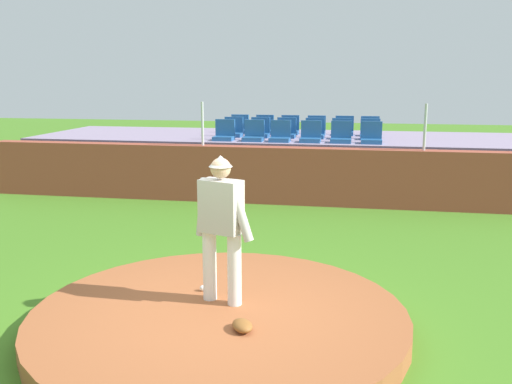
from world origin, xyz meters
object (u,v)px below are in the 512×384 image
at_px(baseball, 203,288).
at_px(stadium_chair_9, 315,132).
at_px(stadium_chair_12, 239,127).
at_px(stadium_chair_14, 290,128).
at_px(stadium_chair_7, 260,131).
at_px(stadium_chair_5, 371,136).
at_px(stadium_chair_15, 316,129).
at_px(stadium_chair_6, 233,131).
at_px(stadium_chair_10, 341,132).
at_px(pitcher, 221,219).
at_px(stadium_chair_2, 280,135).
at_px(stadium_chair_4, 341,136).
at_px(fielding_glove, 242,326).
at_px(stadium_chair_8, 286,131).
at_px(stadium_chair_16, 344,129).
at_px(stadium_chair_3, 311,135).
at_px(stadium_chair_13, 264,128).
at_px(stadium_chair_11, 370,133).
at_px(stadium_chair_17, 370,130).
at_px(stadium_chair_0, 224,134).
at_px(stadium_chair_1, 254,134).

distance_m(baseball, stadium_chair_9, 8.01).
bearing_deg(stadium_chair_12, stadium_chair_14, 179.64).
relative_size(stadium_chair_7, stadium_chair_9, 1.00).
height_order(stadium_chair_5, stadium_chair_15, same).
distance_m(stadium_chair_6, stadium_chair_7, 0.71).
bearing_deg(baseball, stadium_chair_10, 80.14).
relative_size(pitcher, stadium_chair_2, 3.45).
bearing_deg(stadium_chair_4, stadium_chair_9, -51.43).
xyz_separation_m(stadium_chair_10, stadium_chair_14, (-1.41, 0.90, 0.00)).
bearing_deg(stadium_chair_12, fielding_glove, 102.29).
xyz_separation_m(fielding_glove, stadium_chair_8, (-0.72, 8.89, 1.17)).
bearing_deg(stadium_chair_16, stadium_chair_7, 24.40).
bearing_deg(stadium_chair_8, stadium_chair_4, 148.15).
relative_size(baseball, stadium_chair_16, 0.15).
height_order(fielding_glove, stadium_chair_15, stadium_chair_15).
relative_size(stadium_chair_10, stadium_chair_15, 1.00).
distance_m(stadium_chair_2, stadium_chair_16, 2.35).
distance_m(stadium_chair_3, stadium_chair_15, 1.79).
bearing_deg(stadium_chair_7, stadium_chair_16, -155.60).
xyz_separation_m(stadium_chair_12, stadium_chair_14, (1.39, -0.01, 0.00)).
height_order(pitcher, stadium_chair_5, pitcher).
height_order(stadium_chair_13, stadium_chair_14, same).
bearing_deg(pitcher, baseball, 157.38).
bearing_deg(pitcher, fielding_glove, -42.82).
xyz_separation_m(stadium_chair_5, stadium_chair_6, (-3.49, 0.87, 0.00)).
xyz_separation_m(stadium_chair_4, stadium_chair_11, (0.68, 0.85, 0.00)).
height_order(fielding_glove, stadium_chair_8, stadium_chair_8).
xyz_separation_m(stadium_chair_7, stadium_chair_14, (0.65, 0.93, 0.00)).
bearing_deg(stadium_chair_6, stadium_chair_11, 179.93).
relative_size(stadium_chair_3, stadium_chair_15, 1.00).
xyz_separation_m(stadium_chair_2, stadium_chair_13, (-0.69, 1.83, 0.00)).
bearing_deg(stadium_chair_17, stadium_chair_16, -3.78).
distance_m(fielding_glove, stadium_chair_6, 9.19).
bearing_deg(stadium_chair_8, stadium_chair_17, -157.29).
distance_m(stadium_chair_0, stadium_chair_5, 3.51).
distance_m(stadium_chair_8, stadium_chair_11, 2.09).
xyz_separation_m(stadium_chair_0, stadium_chair_1, (0.73, -0.02, 0.00)).
bearing_deg(stadium_chair_15, fielding_glove, 90.16).
distance_m(pitcher, stadium_chair_11, 8.34).
distance_m(baseball, stadium_chair_14, 8.88).
height_order(stadium_chair_9, stadium_chair_17, same).
bearing_deg(stadium_chair_15, stadium_chair_8, 51.68).
xyz_separation_m(stadium_chair_0, stadium_chair_11, (3.50, 0.86, 0.00)).
distance_m(stadium_chair_0, stadium_chair_13, 1.92).
xyz_separation_m(fielding_glove, stadium_chair_15, (-0.03, 9.77, 1.17)).
bearing_deg(stadium_chair_9, pitcher, 87.24).
xyz_separation_m(baseball, stadium_chair_4, (1.40, 7.02, 1.19)).
bearing_deg(baseball, stadium_chair_15, 85.58).
bearing_deg(stadium_chair_3, stadium_chair_2, 1.56).
bearing_deg(stadium_chair_17, stadium_chair_11, 89.65).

